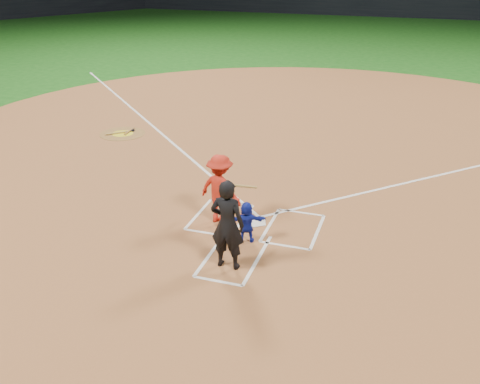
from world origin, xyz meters
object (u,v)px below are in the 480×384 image
(catcher, at_px, (246,222))
(batter_at_plate, at_px, (220,189))
(umpire, at_px, (227,225))
(on_deck_circle, at_px, (123,134))
(home_plate, at_px, (256,222))

(catcher, distance_m, batter_at_plate, 1.28)
(catcher, xyz_separation_m, umpire, (-0.05, -1.18, 0.52))
(on_deck_circle, bearing_deg, catcher, -42.21)
(batter_at_plate, bearing_deg, on_deck_circle, 137.35)
(on_deck_circle, height_order, catcher, catcher)
(home_plate, relative_size, catcher, 0.59)
(catcher, relative_size, batter_at_plate, 0.56)
(home_plate, height_order, umpire, umpire)
(on_deck_circle, xyz_separation_m, umpire, (6.88, -7.47, 1.03))
(on_deck_circle, relative_size, batter_at_plate, 0.94)
(umpire, bearing_deg, batter_at_plate, -64.60)
(on_deck_circle, bearing_deg, home_plate, -37.64)
(on_deck_circle, height_order, umpire, umpire)
(umpire, xyz_separation_m, batter_at_plate, (-0.88, 1.95, -0.13))
(on_deck_circle, height_order, batter_at_plate, batter_at_plate)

